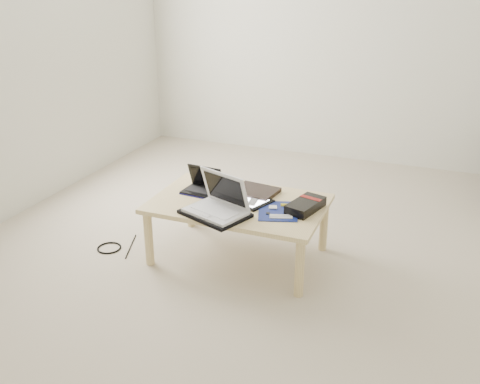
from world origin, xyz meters
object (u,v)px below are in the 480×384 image
at_px(gpu_box, 306,206).
at_px(netbook, 203,187).
at_px(coffee_table, 238,209).
at_px(white_laptop, 219,204).

bearing_deg(gpu_box, netbook, 177.25).
relative_size(coffee_table, white_laptop, 2.69).
relative_size(netbook, white_laptop, 0.64).
distance_m(coffee_table, netbook, 0.30).
bearing_deg(netbook, gpu_box, -2.75).
distance_m(netbook, gpu_box, 0.71).
xyz_separation_m(white_laptop, gpu_box, (0.48, 0.25, -0.04)).
distance_m(netbook, white_laptop, 0.37).
xyz_separation_m(netbook, gpu_box, (0.71, -0.03, -0.01)).
xyz_separation_m(netbook, white_laptop, (0.24, -0.29, 0.03)).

